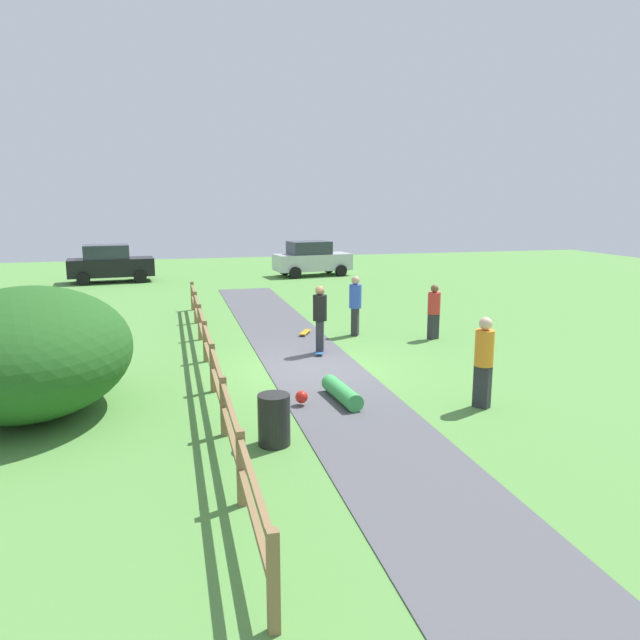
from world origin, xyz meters
The scene contains 13 objects.
ground_plane centered at (0.00, 0.00, 0.00)m, with size 60.00×60.00×0.00m, color #568E42.
asphalt_path centered at (0.00, 0.00, 0.01)m, with size 2.40×28.00×0.02m, color #515156.
wooden_fence centered at (-2.60, 0.00, 0.67)m, with size 0.12×18.12×1.10m.
bush_large centered at (-6.16, -1.73, 1.26)m, with size 3.93×4.71×2.52m, color #23561E.
trash_bin centered at (-1.80, -4.48, 0.45)m, with size 0.56×0.56×0.90m, color black.
skater_riding centered at (0.49, 1.33, 1.07)m, with size 0.48×0.82×1.87m.
skater_fallen centered at (-0.11, -2.62, 0.20)m, with size 1.25×1.55×0.36m.
skateboard_loose centered at (0.63, 3.74, 0.09)m, with size 0.55×0.80×0.08m.
bystander_blue centered at (2.12, 3.28, 1.04)m, with size 0.52×0.52×1.87m.
bystander_orange centered at (2.63, -3.65, 1.05)m, with size 0.53×0.53×1.88m.
bystander_red centered at (4.27, 2.22, 0.92)m, with size 0.50×0.50×1.67m.
parked_car_silver centered at (4.31, 18.19, 0.96)m, with size 4.40×2.44×1.92m.
parked_car_black centered at (-6.34, 18.19, 0.96)m, with size 4.33×2.29×1.92m.
Camera 1 is at (-3.43, -14.08, 4.16)m, focal length 33.48 mm.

